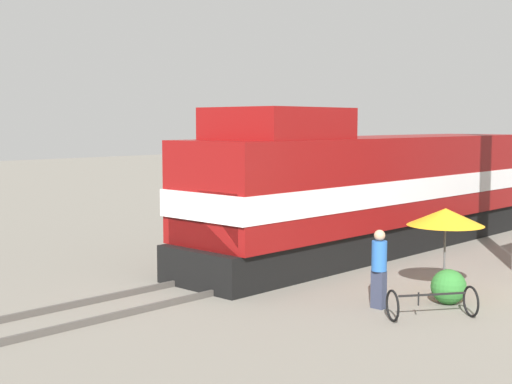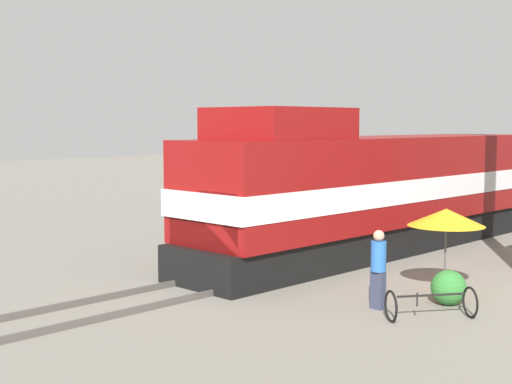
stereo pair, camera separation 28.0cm
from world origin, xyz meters
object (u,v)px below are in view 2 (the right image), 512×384
object	(u,v)px
person_bystander	(378,266)
bicycle	(431,304)
locomotive	(370,191)
vendor_umbrella	(446,217)

from	to	relation	value
person_bystander	bicycle	xyz separation A→B (m)	(1.31, 0.03, -0.62)
locomotive	person_bystander	distance (m)	7.04
locomotive	bicycle	xyz separation A→B (m)	(5.53, -5.52, -1.62)
vendor_umbrella	person_bystander	size ratio (longest dim) A/B	1.18
locomotive	vendor_umbrella	size ratio (longest dim) A/B	7.45
vendor_umbrella	locomotive	bearing A→B (deg)	143.87
locomotive	person_bystander	bearing A→B (deg)	-52.78
vendor_umbrella	bicycle	distance (m)	2.79
vendor_umbrella	bicycle	xyz separation A→B (m)	(0.92, -2.15, -1.53)
vendor_umbrella	person_bystander	distance (m)	2.40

